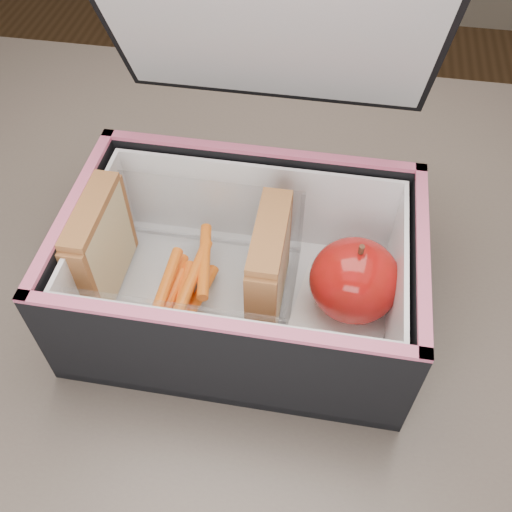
{
  "coord_description": "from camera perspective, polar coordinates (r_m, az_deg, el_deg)",
  "views": [
    {
      "loc": [
        0.02,
        -0.3,
        1.18
      ],
      "look_at": [
        -0.03,
        0.0,
        0.81
      ],
      "focal_mm": 40.0,
      "sensor_mm": 36.0,
      "label": 1
    }
  ],
  "objects": [
    {
      "name": "sandwich_left",
      "position": [
        0.5,
        -15.36,
        0.96
      ],
      "size": [
        0.02,
        0.09,
        0.1
      ],
      "color": "#CAB87B",
      "rests_on": "plastic_tub"
    },
    {
      "name": "sandwich_right",
      "position": [
        0.47,
        1.31,
        -1.19
      ],
      "size": [
        0.02,
        0.09,
        0.1
      ],
      "color": "#CAB87B",
      "rests_on": "plastic_tub"
    },
    {
      "name": "plastic_tub",
      "position": [
        0.49,
        -7.17,
        -1.01
      ],
      "size": [
        0.19,
        0.13,
        0.08
      ],
      "primitive_type": null,
      "color": "white",
      "rests_on": "lunch_bag"
    },
    {
      "name": "red_apple",
      "position": [
        0.48,
        9.83,
        -2.42
      ],
      "size": [
        0.08,
        0.08,
        0.08
      ],
      "rotation": [
        0.0,
        0.0,
        -0.05
      ],
      "color": "maroon",
      "rests_on": "paper_napkin"
    },
    {
      "name": "paper_napkin",
      "position": [
        0.5,
        8.58,
        -5.23
      ],
      "size": [
        0.09,
        0.09,
        0.01
      ],
      "primitive_type": "cube",
      "rotation": [
        0.0,
        0.0,
        -0.15
      ],
      "color": "white",
      "rests_on": "lunch_bag"
    },
    {
      "name": "kitchen_table",
      "position": [
        0.6,
        3.1,
        -10.13
      ],
      "size": [
        1.2,
        0.8,
        0.75
      ],
      "color": "brown",
      "rests_on": "ground"
    },
    {
      "name": "lunch_bag",
      "position": [
        0.47,
        -1.3,
        -0.58
      ],
      "size": [
        0.28,
        0.28,
        0.27
      ],
      "color": "black",
      "rests_on": "kitchen_table"
    },
    {
      "name": "carrot_sticks",
      "position": [
        0.49,
        -7.49,
        -3.73
      ],
      "size": [
        0.05,
        0.13,
        0.03
      ],
      "color": "orange",
      "rests_on": "plastic_tub"
    }
  ]
}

